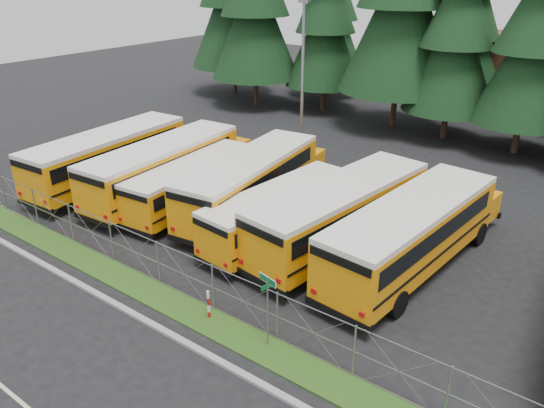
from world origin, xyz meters
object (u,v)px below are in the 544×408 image
Objects in this scene: bus_0 at (114,158)px; bus_6 at (415,235)px; street_sign at (268,297)px; striped_bollard at (209,305)px; bus_4 at (284,213)px; light_standard at (303,79)px; bus_5 at (346,215)px; bus_2 at (195,183)px; bus_3 at (254,183)px; bus_1 at (169,169)px.

bus_6 reaches higher than bus_0.
street_sign is 2.34× the size of striped_bollard.
light_standard is at bearing 125.21° from bus_4.
street_sign is (1.47, -7.84, 0.44)m from bus_5.
bus_2 is 0.99× the size of light_standard.
bus_3 is 5.80m from bus_5.
bus_3 is at bearing -73.67° from light_standard.
bus_6 is at bearing 7.77° from bus_5.
bus_5 is 1.20× the size of light_standard.
bus_6 is at bearing 0.35° from bus_0.
bus_0 is 1.02× the size of bus_1.
bus_0 reaches higher than striped_bollard.
bus_0 is at bearing 154.41° from striped_bollard.
street_sign is at bearing 1.61° from striped_bollard.
light_standard reaches higher than bus_2.
striped_bollard is (-1.22, -7.92, -0.99)m from bus_5.
light_standard reaches higher than bus_3.
striped_bollard is at bearing -29.73° from bus_0.
bus_2 is 8.74m from bus_5.
bus_5 is at bearing -45.90° from light_standard.
bus_4 is at bearing -164.33° from bus_6.
street_sign is at bearing -59.49° from light_standard.
bus_3 is (2.91, 1.45, 0.24)m from bus_2.
bus_0 is at bearing 179.02° from bus_2.
bus_3 is (5.20, 1.21, -0.00)m from bus_1.
bus_4 is at bearing -6.69° from bus_1.
bus_3 reaches higher than bus_4.
light_standard is (-8.05, 8.31, 3.91)m from bus_5.
bus_6 is at bearing -1.05° from bus_1.
bus_3 is at bearing 118.29° from striped_bollard.
bus_6 is at bearing 60.08° from striped_bollard.
bus_0 is at bearing -173.59° from bus_1.
street_sign reaches higher than bus_2.
bus_6 is at bearing 15.94° from bus_4.
street_sign is at bearing -25.71° from bus_0.
striped_bollard is at bearing -40.53° from bus_1.
bus_2 is at bearing 136.84° from striped_bollard.
bus_1 is 0.98× the size of bus_6.
light_standard is at bearing 80.81° from bus_2.
bus_5 reaches higher than bus_2.
bus_2 is at bearing 145.71° from street_sign.
bus_4 reaches higher than bus_2.
bus_3 is 0.97× the size of bus_6.
light_standard is (-9.52, 16.15, 3.47)m from street_sign.
bus_2 is 1.00× the size of bus_4.
bus_5 is at bearing 1.20° from bus_0.
bus_1 is 11.00m from bus_5.
striped_bollard is at bearing -68.88° from bus_3.
striped_bollard is 18.27m from light_standard.
bus_2 is 10.16m from light_standard.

